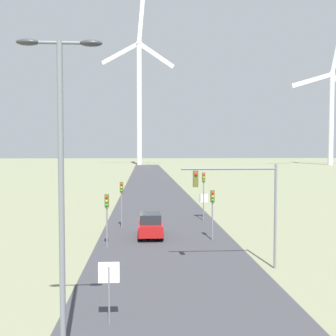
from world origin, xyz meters
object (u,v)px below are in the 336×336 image
streetlamp (61,164)px  wind_turbine_left (139,92)px  traffic_light_mast_overhead (242,193)px  car_approaching (150,225)px  wind_turbine_center (331,107)px  traffic_light_post_near_right (212,204)px  stop_sign_near (109,281)px  traffic_light_post_mid_left (107,209)px  traffic_light_post_mid_right (204,186)px  traffic_light_post_near_left (122,194)px  stop_sign_far (204,201)px

streetlamp → wind_turbine_left: size_ratio=0.14×
traffic_light_mast_overhead → car_approaching: bearing=120.4°
traffic_light_mast_overhead → wind_turbine_center: 165.42m
traffic_light_post_near_right → car_approaching: 5.05m
stop_sign_near → car_approaching: stop_sign_near is taller
traffic_light_post_mid_left → traffic_light_post_mid_right: (8.10, 9.63, 0.62)m
traffic_light_post_near_right → traffic_light_post_mid_right: size_ratio=0.82×
stop_sign_near → wind_turbine_left: size_ratio=0.03×
traffic_light_mast_overhead → wind_turbine_center: wind_turbine_center is taller
traffic_light_post_near_right → wind_turbine_center: bearing=61.0°
streetlamp → traffic_light_post_near_right: streetlamp is taller
streetlamp → traffic_light_post_near_left: bearing=88.1°
traffic_light_post_near_left → wind_turbine_center: bearing=58.0°
wind_turbine_left → traffic_light_post_mid_right: bearing=-86.9°
stop_sign_far → wind_turbine_left: wind_turbine_left is taller
traffic_light_post_near_left → traffic_light_mast_overhead: 13.98m
streetlamp → wind_turbine_center: bearing=61.4°
stop_sign_far → traffic_light_post_near_left: traffic_light_post_near_left is taller
streetlamp → traffic_light_mast_overhead: size_ratio=1.71×
stop_sign_far → car_approaching: 9.88m
traffic_light_post_near_right → streetlamp: bearing=-115.3°
car_approaching → traffic_light_post_near_left: bearing=124.4°
traffic_light_post_mid_right → traffic_light_mast_overhead: bearing=-90.7°
traffic_light_post_mid_right → traffic_light_mast_overhead: 14.99m
streetlamp → wind_turbine_left: 162.42m
streetlamp → stop_sign_near: streetlamp is taller
traffic_light_post_mid_right → traffic_light_post_near_left: bearing=-157.4°
traffic_light_post_mid_right → stop_sign_far: bearing=81.0°
car_approaching → traffic_light_post_near_right: bearing=-16.7°
stop_sign_far → traffic_light_post_mid_right: (-0.27, -1.69, 1.68)m
stop_sign_near → traffic_light_post_mid_right: bearing=72.1°
traffic_light_post_mid_right → wind_turbine_center: 152.50m
stop_sign_far → traffic_light_mast_overhead: traffic_light_mast_overhead is taller
traffic_light_post_near_right → wind_turbine_center: size_ratio=0.06×
streetlamp → traffic_light_mast_overhead: bearing=48.5°
stop_sign_near → wind_turbine_center: size_ratio=0.04×
stop_sign_near → traffic_light_post_mid_left: size_ratio=0.66×
streetlamp → traffic_light_post_near_right: 18.10m
stop_sign_near → traffic_light_post_mid_left: bearing=95.6°
traffic_light_post_mid_left → traffic_light_post_mid_right: size_ratio=0.81×
wind_turbine_left → traffic_light_post_near_left: bearing=-90.1°
stop_sign_far → wind_turbine_center: bearing=59.5°
traffic_light_post_mid_left → wind_turbine_left: 148.92m
traffic_light_mast_overhead → wind_turbine_center: (76.17, 145.34, 20.96)m
traffic_light_post_mid_right → car_approaching: traffic_light_post_mid_right is taller
traffic_light_mast_overhead → wind_turbine_center: bearing=62.3°
car_approaching → wind_turbine_left: (-2.23, 142.99, 30.86)m
stop_sign_far → traffic_light_mast_overhead: (-0.44, -16.65, 2.63)m
stop_sign_near → traffic_light_post_mid_left: 11.93m
traffic_light_mast_overhead → stop_sign_far: bearing=88.5°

